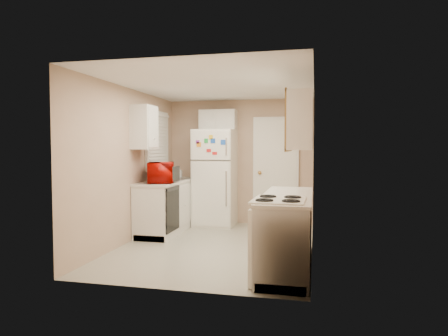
# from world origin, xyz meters

# --- Properties ---
(floor) EXTENTS (3.80, 3.80, 0.00)m
(floor) POSITION_xyz_m (0.00, 0.00, 0.00)
(floor) COLOR #B4B19D
(floor) RESTS_ON ground
(ceiling) EXTENTS (3.80, 3.80, 0.00)m
(ceiling) POSITION_xyz_m (0.00, 0.00, 2.40)
(ceiling) COLOR white
(ceiling) RESTS_ON floor
(wall_left) EXTENTS (3.80, 3.80, 0.00)m
(wall_left) POSITION_xyz_m (-1.40, 0.00, 1.20)
(wall_left) COLOR tan
(wall_left) RESTS_ON floor
(wall_right) EXTENTS (3.80, 3.80, 0.00)m
(wall_right) POSITION_xyz_m (1.40, 0.00, 1.20)
(wall_right) COLOR tan
(wall_right) RESTS_ON floor
(wall_back) EXTENTS (2.80, 2.80, 0.00)m
(wall_back) POSITION_xyz_m (0.00, 1.90, 1.20)
(wall_back) COLOR tan
(wall_back) RESTS_ON floor
(wall_front) EXTENTS (2.80, 2.80, 0.00)m
(wall_front) POSITION_xyz_m (0.00, -1.90, 1.20)
(wall_front) COLOR tan
(wall_front) RESTS_ON floor
(left_counter) EXTENTS (0.60, 1.80, 0.90)m
(left_counter) POSITION_xyz_m (-1.10, 0.90, 0.45)
(left_counter) COLOR silver
(left_counter) RESTS_ON floor
(dishwasher) EXTENTS (0.03, 0.58, 0.72)m
(dishwasher) POSITION_xyz_m (-0.81, 0.30, 0.49)
(dishwasher) COLOR black
(dishwasher) RESTS_ON floor
(sink) EXTENTS (0.54, 0.74, 0.16)m
(sink) POSITION_xyz_m (-1.10, 1.05, 0.86)
(sink) COLOR gray
(sink) RESTS_ON left_counter
(microwave) EXTENTS (0.68, 0.52, 0.40)m
(microwave) POSITION_xyz_m (-1.04, 0.41, 1.05)
(microwave) COLOR #A00600
(microwave) RESTS_ON left_counter
(soap_bottle) EXTENTS (0.10, 0.10, 0.20)m
(soap_bottle) POSITION_xyz_m (-1.15, 1.63, 1.00)
(soap_bottle) COLOR beige
(soap_bottle) RESTS_ON left_counter
(window_blinds) EXTENTS (0.10, 0.98, 1.08)m
(window_blinds) POSITION_xyz_m (-1.36, 1.05, 1.60)
(window_blinds) COLOR silver
(window_blinds) RESTS_ON wall_left
(upper_cabinet_left) EXTENTS (0.30, 0.45, 0.70)m
(upper_cabinet_left) POSITION_xyz_m (-1.25, 0.22, 1.80)
(upper_cabinet_left) COLOR silver
(upper_cabinet_left) RESTS_ON wall_left
(refrigerator) EXTENTS (0.75, 0.73, 1.81)m
(refrigerator) POSITION_xyz_m (-0.42, 1.58, 0.91)
(refrigerator) COLOR white
(refrigerator) RESTS_ON floor
(cabinet_over_fridge) EXTENTS (0.70, 0.30, 0.40)m
(cabinet_over_fridge) POSITION_xyz_m (-0.40, 1.75, 2.00)
(cabinet_over_fridge) COLOR silver
(cabinet_over_fridge) RESTS_ON wall_back
(interior_door) EXTENTS (0.86, 0.06, 2.08)m
(interior_door) POSITION_xyz_m (0.70, 1.86, 1.02)
(interior_door) COLOR white
(interior_door) RESTS_ON floor
(right_counter) EXTENTS (0.60, 2.00, 0.90)m
(right_counter) POSITION_xyz_m (1.10, -0.80, 0.45)
(right_counter) COLOR silver
(right_counter) RESTS_ON floor
(stove) EXTENTS (0.58, 0.71, 0.84)m
(stove) POSITION_xyz_m (1.05, -1.37, 0.42)
(stove) COLOR white
(stove) RESTS_ON floor
(upper_cabinet_right) EXTENTS (0.30, 1.20, 0.70)m
(upper_cabinet_right) POSITION_xyz_m (1.25, -0.50, 1.80)
(upper_cabinet_right) COLOR silver
(upper_cabinet_right) RESTS_ON wall_right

